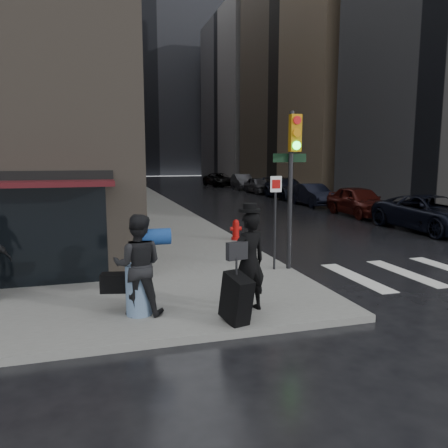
{
  "coord_description": "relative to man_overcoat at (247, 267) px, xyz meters",
  "views": [
    {
      "loc": [
        -3.19,
        -9.09,
        3.22
      ],
      "look_at": [
        0.36,
        3.12,
        1.3
      ],
      "focal_mm": 35.0,
      "sensor_mm": 36.0,
      "label": 1
    }
  ],
  "objects": [
    {
      "name": "man_jeans",
      "position": [
        -2.07,
        0.52,
        0.07
      ],
      "size": [
        1.4,
        0.99,
        2.01
      ],
      "rotation": [
        0.0,
        0.0,
        2.93
      ],
      "color": "black",
      "rests_on": "ground"
    },
    {
      "name": "ground",
      "position": [
        0.42,
        1.15,
        -1.09
      ],
      "size": [
        140.0,
        140.0,
        0.0
      ],
      "primitive_type": "plane",
      "color": "black",
      "rests_on": "ground"
    },
    {
      "name": "sidewalk_right",
      "position": [
        13.92,
        28.15,
        -1.01
      ],
      "size": [
        3.0,
        50.0,
        0.15
      ],
      "primitive_type": "cube",
      "color": "slate",
      "rests_on": "ground"
    },
    {
      "name": "parked_car_4",
      "position": [
        11.63,
        30.08,
        -0.34
      ],
      "size": [
        1.81,
        4.4,
        1.49
      ],
      "primitive_type": "imported",
      "rotation": [
        0.0,
        0.0,
        0.01
      ],
      "color": "#3D3D42",
      "rests_on": "ground"
    },
    {
      "name": "sidewalk_left",
      "position": [
        0.42,
        28.15,
        -1.01
      ],
      "size": [
        4.0,
        50.0,
        0.15
      ],
      "primitive_type": "cube",
      "color": "slate",
      "rests_on": "ground"
    },
    {
      "name": "parked_car_3",
      "position": [
        11.93,
        24.52,
        -0.27
      ],
      "size": [
        2.31,
        5.67,
        1.65
      ],
      "primitive_type": "imported",
      "rotation": [
        0.0,
        0.0,
        -0.0
      ],
      "color": "black",
      "rests_on": "ground"
    },
    {
      "name": "parked_car_6",
      "position": [
        10.93,
        41.2,
        -0.33
      ],
      "size": [
        2.95,
        5.65,
        1.52
      ],
      "primitive_type": "imported",
      "rotation": [
        0.0,
        0.0,
        0.08
      ],
      "color": "black",
      "rests_on": "ground"
    },
    {
      "name": "traffic_light",
      "position": [
        2.28,
        2.95,
        1.85
      ],
      "size": [
        1.08,
        0.48,
        4.32
      ],
      "rotation": [
        0.0,
        0.0,
        -0.02
      ],
      "color": "black",
      "rests_on": "ground"
    },
    {
      "name": "parked_car_1",
      "position": [
        11.34,
        13.4,
        -0.25
      ],
      "size": [
        2.28,
        5.03,
        1.68
      ],
      "primitive_type": "imported",
      "rotation": [
        0.0,
        0.0,
        -0.06
      ],
      "color": "#42110D",
      "rests_on": "ground"
    },
    {
      "name": "bldg_right_far",
      "position": [
        26.42,
        59.15,
        11.41
      ],
      "size": [
        22.0,
        20.0,
        25.0
      ],
      "primitive_type": "cube",
      "color": "slate",
      "rests_on": "ground"
    },
    {
      "name": "bldg_left_far",
      "position": [
        -12.58,
        63.15,
        11.91
      ],
      "size": [
        22.0,
        20.0,
        26.0
      ],
      "primitive_type": "cube",
      "color": "maroon",
      "rests_on": "ground"
    },
    {
      "name": "man_overcoat",
      "position": [
        0.0,
        0.0,
        0.0
      ],
      "size": [
        1.15,
        1.37,
        2.23
      ],
      "rotation": [
        0.0,
        0.0,
        3.4
      ],
      "color": "black",
      "rests_on": "ground"
    },
    {
      "name": "parked_car_5",
      "position": [
        11.92,
        35.64,
        -0.3
      ],
      "size": [
        2.1,
        4.91,
        1.57
      ],
      "primitive_type": "imported",
      "rotation": [
        0.0,
        0.0,
        -0.09
      ],
      "color": "#3E3E43",
      "rests_on": "ground"
    },
    {
      "name": "parked_car_2",
      "position": [
        11.37,
        18.96,
        -0.34
      ],
      "size": [
        1.67,
        4.56,
        1.49
      ],
      "primitive_type": "imported",
      "rotation": [
        0.0,
        0.0,
        -0.02
      ],
      "color": "black",
      "rests_on": "ground"
    },
    {
      "name": "bldg_right_mid",
      "position": [
        26.42,
        36.15,
        17.91
      ],
      "size": [
        22.0,
        22.0,
        38.0
      ],
      "primitive_type": "cube",
      "color": "#826B50",
      "rests_on": "ground"
    },
    {
      "name": "bldg_distant",
      "position": [
        6.42,
        79.15,
        14.91
      ],
      "size": [
        40.0,
        12.0,
        32.0
      ],
      "primitive_type": "cube",
      "color": "slate",
      "rests_on": "ground"
    },
    {
      "name": "parked_car_0",
      "position": [
        11.39,
        7.85,
        -0.29
      ],
      "size": [
        2.66,
        5.74,
        1.59
      ],
      "primitive_type": "imported",
      "rotation": [
        0.0,
        0.0,
        0.0
      ],
      "color": "black",
      "rests_on": "ground"
    },
    {
      "name": "fire_hydrant",
      "position": [
        2.22,
        7.61,
        -0.59
      ],
      "size": [
        0.44,
        0.34,
        0.78
      ],
      "rotation": [
        0.0,
        0.0,
        -0.08
      ],
      "color": "#B60E0B",
      "rests_on": "ground"
    }
  ]
}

